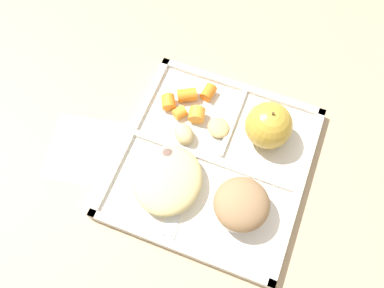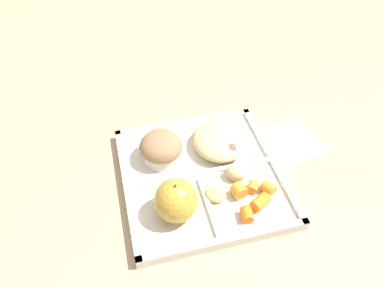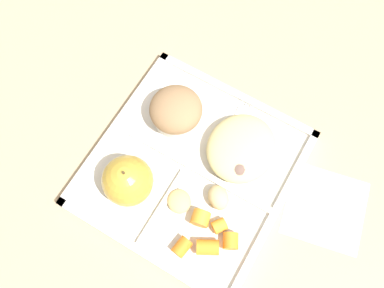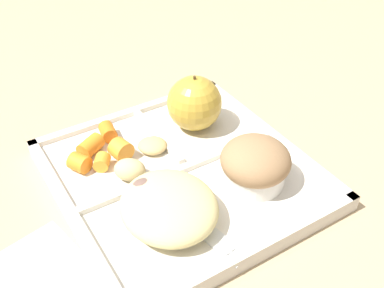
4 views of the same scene
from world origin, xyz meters
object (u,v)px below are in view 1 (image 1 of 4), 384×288
Objects in this scene: bran_muffin at (241,205)px; plastic_fork at (175,207)px; lunch_tray at (213,162)px; green_apple at (269,125)px.

bran_muffin is 0.57× the size of plastic_fork.
lunch_tray is at bearing -133.31° from bran_muffin.
green_apple is 0.95× the size of bran_muffin.
bran_muffin reaches higher than lunch_tray.
lunch_tray is 2.07× the size of plastic_fork.
plastic_fork is (0.03, -0.09, -0.03)m from bran_muffin.
green_apple is at bearing 180.00° from bran_muffin.
bran_muffin is (0.14, 0.00, -0.01)m from green_apple.
green_apple is (-0.07, 0.07, 0.04)m from lunch_tray.
plastic_fork is at bearing -71.74° from bran_muffin.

